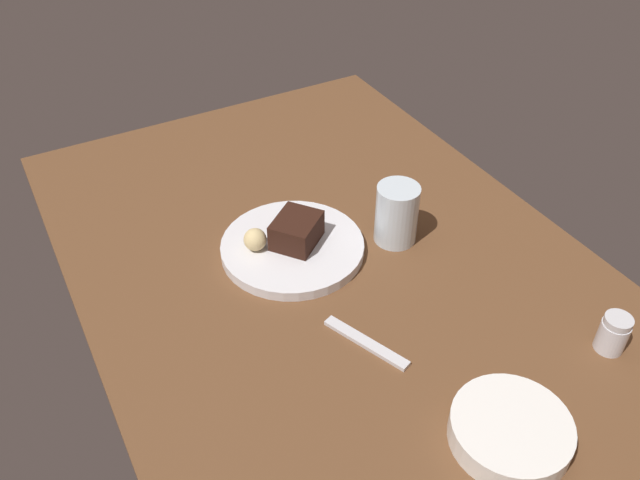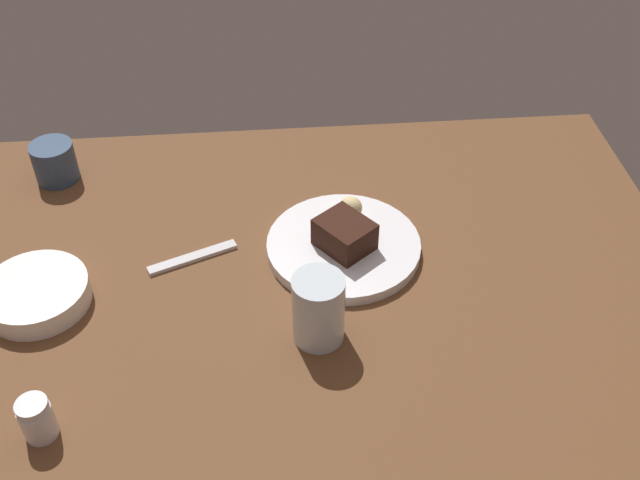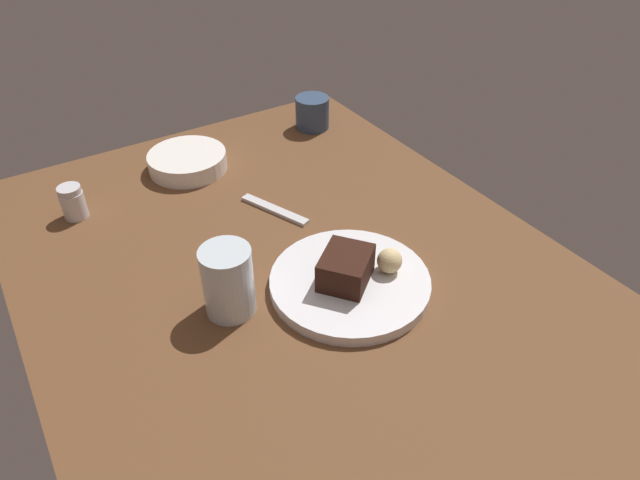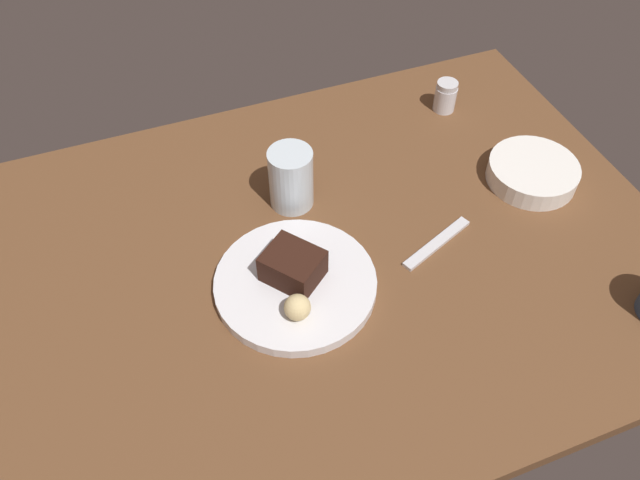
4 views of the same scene
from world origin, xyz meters
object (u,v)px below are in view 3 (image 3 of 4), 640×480
(bread_roll, at_px, (390,261))
(salt_shaker, at_px, (73,202))
(side_bowl, at_px, (188,161))
(coffee_cup, at_px, (312,113))
(dessert_plate, at_px, (350,282))
(water_glass, at_px, (228,281))
(chocolate_cake_slice, at_px, (346,268))
(dessert_spoon, at_px, (275,210))

(bread_roll, height_order, salt_shaker, salt_shaker)
(side_bowl, relative_size, coffee_cup, 2.07)
(dessert_plate, bearing_deg, water_glass, 72.45)
(salt_shaker, height_order, water_glass, water_glass)
(bread_roll, relative_size, salt_shaker, 0.63)
(dessert_plate, relative_size, coffee_cup, 3.26)
(side_bowl, bearing_deg, coffee_cup, -85.74)
(chocolate_cake_slice, xyz_separation_m, salt_shaker, (0.43, 0.31, -0.01))
(salt_shaker, distance_m, coffee_cup, 0.57)
(bread_roll, height_order, side_bowl, bread_roll)
(bread_roll, distance_m, salt_shaker, 0.59)
(bread_roll, bearing_deg, chocolate_cake_slice, 75.75)
(dessert_plate, bearing_deg, side_bowl, 9.02)
(coffee_cup, relative_size, dessert_spoon, 0.52)
(salt_shaker, distance_m, side_bowl, 0.25)
(side_bowl, xyz_separation_m, coffee_cup, (0.02, -0.32, 0.02))
(bread_roll, height_order, coffee_cup, coffee_cup)
(chocolate_cake_slice, xyz_separation_m, dessert_spoon, (0.25, -0.01, -0.04))
(chocolate_cake_slice, bearing_deg, side_bowl, 7.98)
(dessert_plate, distance_m, chocolate_cake_slice, 0.04)
(salt_shaker, bearing_deg, bread_roll, -139.83)
(chocolate_cake_slice, distance_m, water_glass, 0.18)
(salt_shaker, bearing_deg, coffee_cup, -82.56)
(bread_roll, xyz_separation_m, side_bowl, (0.50, 0.14, -0.02))
(coffee_cup, xyz_separation_m, dessert_spoon, (-0.26, 0.24, -0.03))
(chocolate_cake_slice, height_order, side_bowl, chocolate_cake_slice)
(water_glass, bearing_deg, bread_roll, -107.21)
(salt_shaker, relative_size, dessert_spoon, 0.43)
(dessert_plate, relative_size, bread_roll, 6.32)
(dessert_plate, xyz_separation_m, salt_shaker, (0.43, 0.32, 0.02))
(bread_roll, height_order, water_glass, water_glass)
(coffee_cup, bearing_deg, chocolate_cake_slice, 153.40)
(dessert_plate, relative_size, dessert_spoon, 1.69)
(dessert_plate, height_order, bread_roll, bread_roll)
(chocolate_cake_slice, distance_m, dessert_spoon, 0.25)
(chocolate_cake_slice, relative_size, salt_shaker, 1.33)
(salt_shaker, xyz_separation_m, water_glass, (-0.37, -0.14, 0.02))
(bread_roll, bearing_deg, water_glass, 72.79)
(side_bowl, height_order, coffee_cup, coffee_cup)
(side_bowl, bearing_deg, dessert_plate, -170.98)
(side_bowl, bearing_deg, salt_shaker, 101.61)
(dessert_plate, relative_size, water_glass, 2.27)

